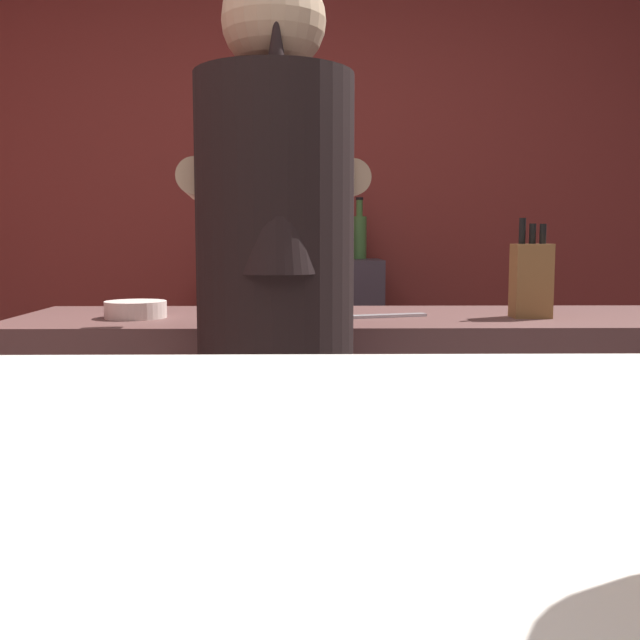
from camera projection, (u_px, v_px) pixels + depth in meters
wall_back at (285, 193)px, 3.43m from camera, size 5.20×0.10×2.70m
prep_counter at (393, 475)px, 2.12m from camera, size 2.10×0.60×0.92m
back_shelf at (295, 379)px, 3.24m from camera, size 0.75×0.36×1.05m
bartender at (276, 309)px, 1.60m from camera, size 0.45×0.53×1.70m
knife_block at (531, 279)px, 2.00m from camera, size 0.10×0.08×0.27m
mixing_bowl at (136, 309)px, 2.00m from camera, size 0.17×0.17×0.05m
chefs_knife at (385, 316)px, 2.02m from camera, size 0.24×0.10×0.01m
bottle_hot_sauce at (305, 235)px, 3.09m from camera, size 0.06×0.06×0.27m
bottle_soy at (261, 243)px, 3.10m from camera, size 0.06×0.06×0.18m
bottle_vinegar at (359, 235)px, 3.27m from camera, size 0.06×0.06×0.27m
bottle_olive_oil at (338, 238)px, 3.19m from camera, size 0.06×0.06×0.23m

